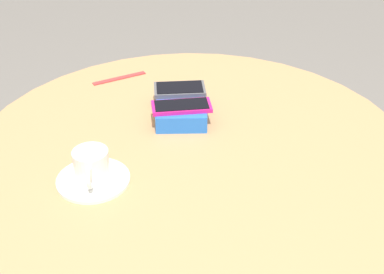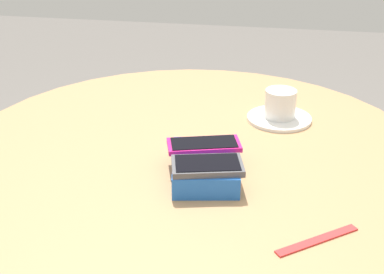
{
  "view_description": "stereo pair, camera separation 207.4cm",
  "coord_description": "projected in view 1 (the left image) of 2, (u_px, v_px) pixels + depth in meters",
  "views": [
    {
      "loc": [
        1.02,
        0.17,
        1.42
      ],
      "look_at": [
        0.0,
        0.0,
        0.76
      ],
      "focal_mm": 50.0,
      "sensor_mm": 36.0,
      "label": 1
    },
    {
      "loc": [
        -1.02,
        -0.19,
        1.26
      ],
      "look_at": [
        0.0,
        0.0,
        0.76
      ],
      "focal_mm": 50.0,
      "sensor_mm": 36.0,
      "label": 2
    }
  ],
  "objects": [
    {
      "name": "coffee_cup",
      "position": [
        91.0,
        165.0,
        1.1
      ],
      "size": [
        0.1,
        0.07,
        0.07
      ],
      "color": "white",
      "rests_on": "saucer"
    },
    {
      "name": "phone_magenta",
      "position": [
        182.0,
        106.0,
        1.29
      ],
      "size": [
        0.1,
        0.16,
        0.01
      ],
      "color": "#D11975",
      "rests_on": "phone_box"
    },
    {
      "name": "phone_gray",
      "position": [
        180.0,
        89.0,
        1.36
      ],
      "size": [
        0.1,
        0.14,
        0.01
      ],
      "color": "#515156",
      "rests_on": "phone_box"
    },
    {
      "name": "saucer",
      "position": [
        93.0,
        180.0,
        1.12
      ],
      "size": [
        0.15,
        0.15,
        0.01
      ],
      "primitive_type": "cylinder",
      "color": "white",
      "rests_on": "round_table"
    },
    {
      "name": "round_table",
      "position": [
        192.0,
        181.0,
        1.3
      ],
      "size": [
        1.03,
        1.03,
        0.74
      ],
      "color": "#2D2D2D",
      "rests_on": "ground_plane"
    },
    {
      "name": "phone_box",
      "position": [
        181.0,
        108.0,
        1.34
      ],
      "size": [
        0.2,
        0.15,
        0.04
      ],
      "color": "blue",
      "rests_on": "round_table"
    },
    {
      "name": "lanyard_strap",
      "position": [
        119.0,
        78.0,
        1.52
      ],
      "size": [
        0.11,
        0.13,
        0.0
      ],
      "primitive_type": "cube",
      "rotation": [
        0.0,
        0.0,
        -0.91
      ],
      "color": "red",
      "rests_on": "round_table"
    }
  ]
}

